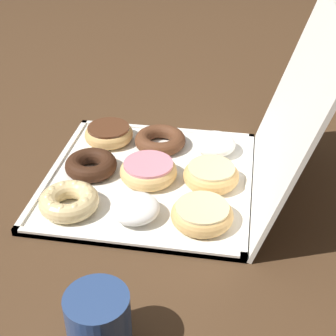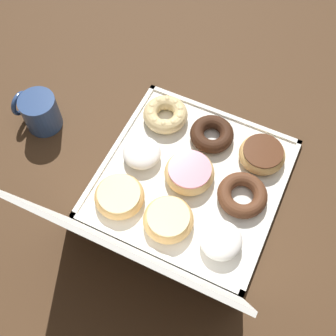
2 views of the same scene
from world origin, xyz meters
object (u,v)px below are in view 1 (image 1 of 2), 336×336
object	(u,v)px
chocolate_cake_ring_donut_1	(91,166)
powdered_filled_donut_5	(134,208)
cruller_donut_2	(69,201)
donut_box	(149,179)
chocolate_cake_ring_donut_3	(158,140)
powdered_filled_donut_6	(215,144)
glazed_ring_donut_8	(202,214)
pink_frosted_donut_4	(148,171)
chocolate_frosted_donut_0	(109,134)
coffee_mug	(98,323)
glazed_ring_donut_7	(211,174)

from	to	relation	value
chocolate_cake_ring_donut_1	powdered_filled_donut_5	xyz separation A→B (m)	(0.13, 0.12, 0.00)
cruller_donut_2	powdered_filled_donut_5	xyz separation A→B (m)	(0.00, 0.13, 0.00)
donut_box	chocolate_cake_ring_donut_1	distance (m)	0.13
chocolate_cake_ring_donut_3	chocolate_cake_ring_donut_1	bearing A→B (deg)	-42.92
powdered_filled_donut_6	glazed_ring_donut_8	size ratio (longest dim) A/B	0.80
pink_frosted_donut_4	glazed_ring_donut_8	xyz separation A→B (m)	(0.12, 0.13, -0.00)
pink_frosted_donut_4	glazed_ring_donut_8	distance (m)	0.17
chocolate_frosted_donut_0	powdered_filled_donut_6	distance (m)	0.24
glazed_ring_donut_8	coffee_mug	size ratio (longest dim) A/B	1.04
chocolate_frosted_donut_0	pink_frosted_donut_4	distance (m)	0.18
glazed_ring_donut_8	pink_frosted_donut_4	bearing A→B (deg)	-133.57
donut_box	coffee_mug	size ratio (longest dim) A/B	3.80
cruller_donut_2	powdered_filled_donut_5	size ratio (longest dim) A/B	1.24
donut_box	powdered_filled_donut_5	bearing A→B (deg)	-0.39
donut_box	chocolate_cake_ring_donut_3	bearing A→B (deg)	-178.22
glazed_ring_donut_7	cruller_donut_2	bearing A→B (deg)	-62.83
cruller_donut_2	pink_frosted_donut_4	size ratio (longest dim) A/B	0.96
donut_box	powdered_filled_donut_5	distance (m)	0.13
chocolate_frosted_donut_0	chocolate_cake_ring_donut_3	world-z (taller)	chocolate_frosted_donut_0
cruller_donut_2	powdered_filled_donut_5	bearing A→B (deg)	89.10
glazed_ring_donut_7	coffee_mug	xyz separation A→B (m)	(0.41, -0.12, 0.02)
donut_box	powdered_filled_donut_5	size ratio (longest dim) A/B	4.56
powdered_filled_donut_5	chocolate_cake_ring_donut_3	bearing A→B (deg)	-179.32
donut_box	pink_frosted_donut_4	distance (m)	0.03
powdered_filled_donut_6	glazed_ring_donut_8	bearing A→B (deg)	0.02
chocolate_cake_ring_donut_1	glazed_ring_donut_7	distance (m)	0.25
cruller_donut_2	coffee_mug	bearing A→B (deg)	26.41
cruller_donut_2	powdered_filled_donut_6	xyz separation A→B (m)	(-0.25, 0.25, 0.00)
glazed_ring_donut_8	chocolate_cake_ring_donut_1	bearing A→B (deg)	-116.39
powdered_filled_donut_6	glazed_ring_donut_7	xyz separation A→B (m)	(0.12, 0.00, -0.00)
cruller_donut_2	donut_box	bearing A→B (deg)	135.34
donut_box	chocolate_cake_ring_donut_3	world-z (taller)	chocolate_cake_ring_donut_3
pink_frosted_donut_4	glazed_ring_donut_7	xyz separation A→B (m)	(-0.01, 0.13, 0.00)
chocolate_cake_ring_donut_1	donut_box	bearing A→B (deg)	91.11
glazed_ring_donut_7	glazed_ring_donut_8	distance (m)	0.13
chocolate_frosted_donut_0	chocolate_cake_ring_donut_3	bearing A→B (deg)	87.59
chocolate_cake_ring_donut_1	pink_frosted_donut_4	distance (m)	0.12
chocolate_cake_ring_donut_1	powdered_filled_donut_5	size ratio (longest dim) A/B	1.18
chocolate_cake_ring_donut_1	powdered_filled_donut_6	world-z (taller)	powdered_filled_donut_6
chocolate_cake_ring_donut_3	powdered_filled_donut_6	size ratio (longest dim) A/B	1.25
powdered_filled_donut_5	donut_box	bearing A→B (deg)	179.61
chocolate_cake_ring_donut_3	powdered_filled_donut_5	distance (m)	0.26
donut_box	pink_frosted_donut_4	xyz separation A→B (m)	(0.01, -0.00, 0.03)
powdered_filled_donut_5	coffee_mug	xyz separation A→B (m)	(0.28, 0.01, 0.02)
donut_box	cruller_donut_2	xyz separation A→B (m)	(0.13, -0.13, 0.02)
glazed_ring_donut_7	glazed_ring_donut_8	bearing A→B (deg)	-1.86
powdered_filled_donut_5	coffee_mug	size ratio (longest dim) A/B	0.83
chocolate_frosted_donut_0	pink_frosted_donut_4	size ratio (longest dim) A/B	0.95
coffee_mug	chocolate_cake_ring_donut_1	bearing A→B (deg)	-161.56
chocolate_cake_ring_donut_3	powdered_filled_donut_6	xyz separation A→B (m)	(0.00, 0.13, 0.01)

